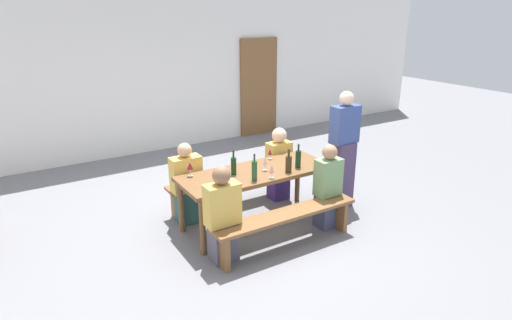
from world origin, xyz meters
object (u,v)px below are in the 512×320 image
object	(u,v)px
bench_far	(231,182)
seated_guest_far_1	(279,165)
wine_bottle_0	(234,166)
wine_glass_2	(270,152)
wine_glass_0	(265,162)
wine_glass_3	(272,169)
standing_host	(343,152)
wooden_door	(259,87)
wine_glass_1	(190,166)
bench_near	(286,220)
tasting_table	(256,177)
wine_bottle_3	(254,170)
wine_bottle_2	(289,164)
wine_bottle_1	(298,159)
seated_guest_near_1	(328,188)
seated_guest_near_0	(223,217)

from	to	relation	value
bench_far	seated_guest_far_1	distance (m)	0.75
wine_bottle_0	wine_glass_2	bearing A→B (deg)	19.01
wine_glass_0	wine_glass_3	xyz separation A→B (m)	(-0.07, -0.26, -0.00)
wine_glass_2	standing_host	bearing A→B (deg)	-24.46
wooden_door	wine_glass_1	size ratio (longest dim) A/B	11.45
wooden_door	bench_near	bearing A→B (deg)	-118.20
tasting_table	bench_near	xyz separation A→B (m)	(0.00, -0.68, -0.31)
bench_far	bench_near	bearing A→B (deg)	-90.00
wine_glass_3	wine_bottle_0	bearing A→B (deg)	133.16
wine_bottle_3	wine_glass_2	distance (m)	0.80
bench_far	wine_bottle_2	distance (m)	1.10
wine_glass_1	wine_glass_3	bearing A→B (deg)	-35.12
wine_glass_2	wine_glass_3	bearing A→B (deg)	-121.53
wooden_door	bench_far	distance (m)	3.84
tasting_table	wine_glass_0	world-z (taller)	wine_glass_0
wooden_door	standing_host	size ratio (longest dim) A/B	1.26
wine_bottle_1	wine_bottle_3	world-z (taller)	wine_bottle_3
tasting_table	seated_guest_near_1	distance (m)	0.92
wine_bottle_1	seated_guest_near_1	world-z (taller)	seated_guest_near_1
wooden_door	wine_bottle_2	bearing A→B (deg)	-117.08
bench_near	seated_guest_far_1	bearing A→B (deg)	59.26
standing_host	wine_glass_0	bearing A→B (deg)	-4.33
wooden_door	seated_guest_near_0	distance (m)	5.22
wooden_door	seated_guest_near_0	world-z (taller)	wooden_door
wine_glass_0	standing_host	size ratio (longest dim) A/B	0.10
seated_guest_near_1	tasting_table	bearing A→B (deg)	54.64
seated_guest_far_1	bench_far	bearing A→B (deg)	-101.79
wine_bottle_3	seated_guest_far_1	world-z (taller)	seated_guest_far_1
bench_near	wine_bottle_1	size ratio (longest dim) A/B	6.00
wine_bottle_1	wine_bottle_3	distance (m)	0.72
wine_bottle_1	standing_host	distance (m)	0.81
tasting_table	seated_guest_far_1	xyz separation A→B (m)	(0.72, 0.53, -0.14)
bench_near	seated_guest_near_1	bearing A→B (deg)	11.37
bench_far	wine_bottle_3	distance (m)	1.08
bench_near	bench_far	distance (m)	1.36
seated_guest_near_1	standing_host	distance (m)	0.76
seated_guest_near_0	wine_bottle_1	bearing A→B (deg)	-74.47
bench_near	wine_bottle_2	bearing A→B (deg)	52.83
bench_near	seated_guest_near_1	distance (m)	0.78
wine_glass_2	seated_guest_far_1	size ratio (longest dim) A/B	0.13
wine_bottle_0	seated_guest_near_1	size ratio (longest dim) A/B	0.28
wine_glass_0	seated_guest_near_1	distance (m)	0.87
bench_far	seated_guest_near_0	world-z (taller)	seated_guest_near_0
wine_bottle_2	wine_glass_2	size ratio (longest dim) A/B	2.14
wine_bottle_1	wine_bottle_3	bearing A→B (deg)	-173.47
tasting_table	wine_glass_1	world-z (taller)	wine_glass_1
seated_guest_near_1	seated_guest_far_1	bearing A→B (deg)	1.47
bench_near	seated_guest_far_1	distance (m)	1.42
bench_far	standing_host	bearing A→B (deg)	-31.26
seated_guest_near_0	tasting_table	bearing A→B (deg)	-55.06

